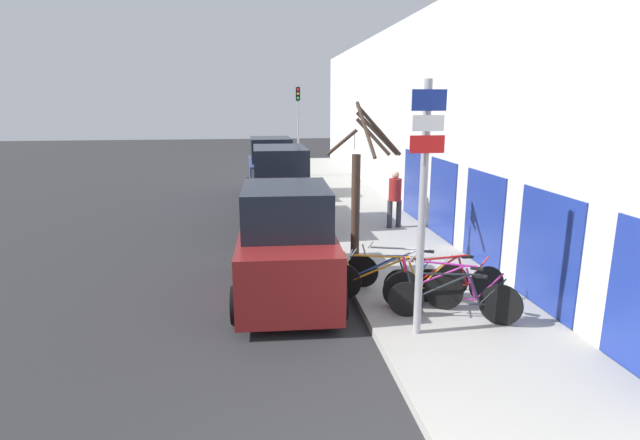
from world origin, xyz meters
name	(u,v)px	position (x,y,z in m)	size (l,w,h in m)	color
ground_plane	(285,232)	(0.00, 11.20, 0.00)	(80.00, 80.00, 0.00)	#28282B
sidewalk_curb	(352,208)	(2.60, 14.00, 0.07)	(3.20, 32.00, 0.15)	#9E9B93
building_facade	(403,119)	(4.35, 13.90, 3.22)	(0.23, 32.00, 6.50)	silver
signpost	(423,203)	(1.67, 3.85, 2.30)	(0.53, 0.14, 3.97)	#939399
bicycle_0	(454,300)	(2.44, 4.23, 0.52)	(2.13, 0.80, 0.87)	black
bicycle_1	(450,293)	(2.44, 4.44, 0.56)	(2.01, 1.39, 0.98)	black
bicycle_2	(445,284)	(2.53, 4.90, 0.55)	(2.35, 0.44, 0.95)	black
bicycle_3	(392,283)	(1.59, 5.06, 0.56)	(2.33, 1.05, 0.95)	black
bicycle_4	(385,280)	(1.52, 5.32, 0.53)	(2.18, 0.79, 0.89)	black
bicycle_5	(405,273)	(2.00, 5.61, 0.54)	(2.17, 1.07, 0.92)	black
parked_car_0	(287,246)	(-0.27, 6.13, 1.02)	(2.14, 4.17, 2.24)	maroon
parked_car_1	(280,192)	(-0.10, 11.63, 1.13)	(1.93, 4.76, 2.51)	black
parked_car_2	(271,171)	(-0.19, 16.77, 1.10)	(2.01, 4.33, 2.44)	navy
pedestrian_near	(395,195)	(3.23, 10.71, 1.12)	(0.44, 0.37, 1.69)	#333338
street_tree	(359,190)	(1.45, 7.47, 1.88)	(1.64, 0.94, 3.66)	#3D2D23
traffic_light	(298,118)	(1.37, 21.75, 3.03)	(0.20, 0.30, 4.50)	#939399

